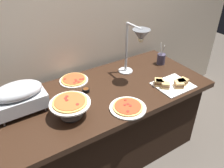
{
  "coord_description": "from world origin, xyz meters",
  "views": [
    {
      "loc": [
        -0.81,
        -1.42,
        1.9
      ],
      "look_at": [
        0.09,
        0.0,
        0.81
      ],
      "focal_mm": 37.06,
      "sensor_mm": 36.0,
      "label": 1
    }
  ],
  "objects": [
    {
      "name": "ground_plane",
      "position": [
        0.0,
        0.0,
        0.0
      ],
      "size": [
        8.0,
        8.0,
        0.0
      ],
      "primitive_type": "plane",
      "color": "#4C443D"
    },
    {
      "name": "pizza_plate_center",
      "position": [
        -0.14,
        0.3,
        0.77
      ],
      "size": [
        0.26,
        0.26,
        0.03
      ],
      "color": "white",
      "rests_on": "buffet_table"
    },
    {
      "name": "heat_lamp",
      "position": [
        0.37,
        0.03,
        1.15
      ],
      "size": [
        0.15,
        0.34,
        0.5
      ],
      "color": "#B7BABF",
      "rests_on": "buffet_table"
    },
    {
      "name": "sauce_cup_near",
      "position": [
        -0.12,
        0.08,
        0.78
      ],
      "size": [
        0.06,
        0.06,
        0.03
      ],
      "color": "black",
      "rests_on": "buffet_table"
    },
    {
      "name": "buffet_table",
      "position": [
        0.0,
        0.0,
        0.39
      ],
      "size": [
        1.9,
        0.84,
        0.76
      ],
      "color": "black",
      "rests_on": "ground_plane"
    },
    {
      "name": "chafing_dish",
      "position": [
        -0.65,
        0.11,
        0.9
      ],
      "size": [
        0.38,
        0.23,
        0.25
      ],
      "color": "#B7BABF",
      "rests_on": "buffet_table"
    },
    {
      "name": "utensil_holder",
      "position": [
        0.77,
        0.12,
        0.82
      ],
      "size": [
        0.08,
        0.08,
        0.23
      ],
      "color": "#383347",
      "rests_on": "buffet_table"
    },
    {
      "name": "pizza_plate_raised_stand",
      "position": [
        -0.36,
        -0.14,
        0.87
      ],
      "size": [
        0.3,
        0.3,
        0.14
      ],
      "color": "#595B60",
      "rests_on": "buffet_table"
    },
    {
      "name": "back_wall",
      "position": [
        0.0,
        0.5,
        1.2
      ],
      "size": [
        4.4,
        0.04,
        2.4
      ],
      "primitive_type": "cube",
      "color": "#B7A893",
      "rests_on": "ground_plane"
    },
    {
      "name": "sandwich_platter",
      "position": [
        0.57,
        -0.25,
        0.78
      ],
      "size": [
        0.32,
        0.28,
        0.06
      ],
      "color": "white",
      "rests_on": "buffet_table"
    },
    {
      "name": "pizza_plate_front",
      "position": [
        0.05,
        -0.3,
        0.77
      ],
      "size": [
        0.29,
        0.29,
        0.03
      ],
      "color": "white",
      "rests_on": "buffet_table"
    }
  ]
}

